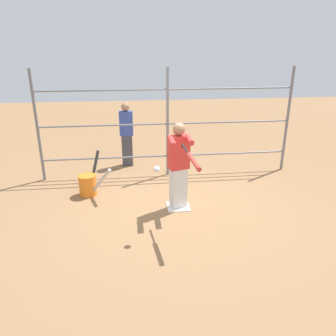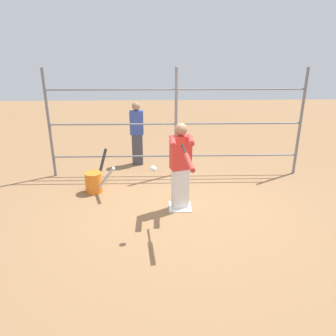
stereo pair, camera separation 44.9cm
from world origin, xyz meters
name	(u,v)px [view 1 (the left image)]	position (x,y,z in m)	size (l,w,h in m)	color
ground_plane	(178,207)	(0.00, 0.00, 0.00)	(24.00, 24.00, 0.00)	olive
home_plate	(178,206)	(0.00, 0.00, 0.01)	(0.40, 0.40, 0.02)	white
fence_backstop	(168,124)	(0.00, -1.60, 1.16)	(5.44, 0.06, 2.33)	slate
batter	(179,164)	(0.00, 0.02, 0.84)	(0.39, 0.61, 1.55)	silver
baseball_bat_swinging	(192,159)	(-0.04, 0.97, 1.25)	(0.13, 0.93, 0.12)	black
softball_in_flight	(157,169)	(0.45, 0.87, 1.08)	(0.10, 0.10, 0.10)	white
bat_bucket	(89,184)	(1.64, -0.72, 0.23)	(0.67, 0.96, 0.74)	orange
bystander_behind_fence	(127,134)	(0.89, -2.31, 0.79)	(0.31, 0.19, 1.51)	#3F3F47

